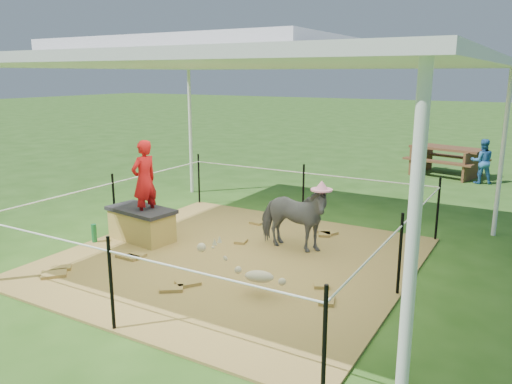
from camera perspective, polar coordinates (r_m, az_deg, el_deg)
The scene contains 13 objects.
ground at distance 6.98m, azimuth -2.49°, elevation -7.80°, with size 90.00×90.00×0.00m, color #2D5919.
hay_patch at distance 6.98m, azimuth -2.49°, elevation -7.68°, with size 4.60×4.60×0.03m, color brown.
canopy_tent at distance 6.51m, azimuth -2.73°, elevation 14.87°, with size 6.30×6.30×2.90m.
rope_fence at distance 6.78m, azimuth -2.54°, elevation -2.72°, with size 4.54×4.54×1.00m.
straw_bale at distance 7.85m, azimuth -12.92°, elevation -3.76°, with size 1.00×0.50×0.44m, color #B59541.
dark_cloth at distance 7.78m, azimuth -13.02°, elevation -2.00°, with size 1.07×0.56×0.06m, color black.
woman at distance 7.59m, azimuth -12.69°, elevation 2.06°, with size 0.44×0.29×1.20m, color red.
green_bottle at distance 7.96m, azimuth -18.01°, elevation -4.49°, with size 0.08×0.08×0.28m, color #176B32.
pony at distance 7.17m, azimuth 4.21°, elevation -2.97°, with size 0.51×1.13×0.95m, color #4B4C50.
pink_hat at distance 7.03m, azimuth 4.29°, elevation 1.30°, with size 0.30×0.30×0.14m, color #FF93C3.
foal at distance 5.79m, azimuth 0.37°, elevation -9.36°, with size 0.92×0.51×0.51m, color beige, non-canonical shape.
picnic_table_near at distance 13.51m, azimuth 20.93°, elevation 3.30°, with size 1.74×1.26×0.72m, color #542F1D.
distant_person at distance 12.80m, azimuth 24.43°, elevation 3.21°, with size 0.51×0.40×1.05m, color #2E6AAF.
Camera 1 is at (3.51, -5.48, 2.52)m, focal length 35.00 mm.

